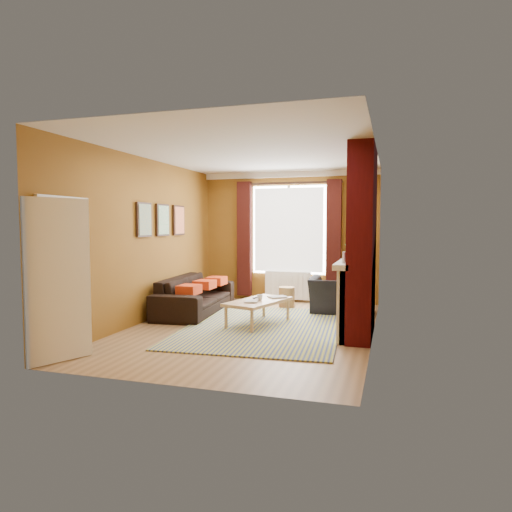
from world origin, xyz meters
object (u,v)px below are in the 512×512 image
object	(u,v)px
sofa	(195,294)
coffee_table	(258,303)
armchair	(338,295)
floor_lamp	(361,251)
wicker_stool	(287,297)

from	to	relation	value
sofa	coffee_table	size ratio (longest dim) A/B	1.69
armchair	coffee_table	world-z (taller)	armchair
floor_lamp	wicker_stool	bearing A→B (deg)	-164.41
sofa	wicker_stool	distance (m)	1.86
wicker_stool	armchair	bearing A→B (deg)	-17.12
wicker_stool	coffee_table	bearing A→B (deg)	-92.86
armchair	floor_lamp	distance (m)	1.14
sofa	wicker_stool	world-z (taller)	sofa
coffee_table	floor_lamp	bearing A→B (deg)	71.56
sofa	coffee_table	bearing A→B (deg)	-120.31
coffee_table	floor_lamp	size ratio (longest dim) A/B	0.95
sofa	armchair	world-z (taller)	sofa
armchair	coffee_table	distance (m)	1.82
wicker_stool	floor_lamp	distance (m)	1.75
sofa	armchair	xyz separation A→B (m)	(2.61, 0.71, -0.00)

